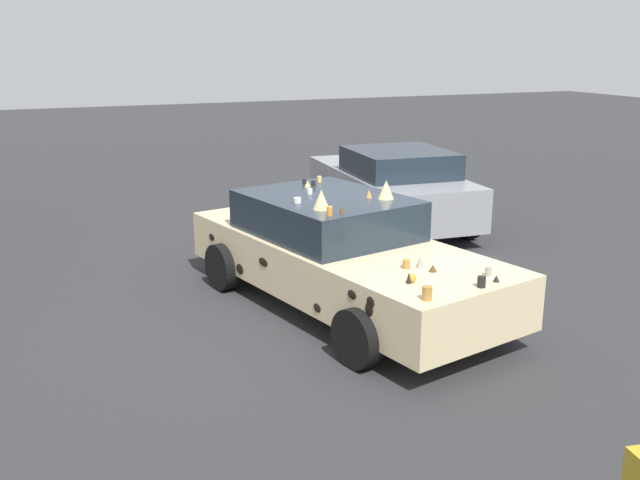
# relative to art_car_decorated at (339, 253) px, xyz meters

# --- Properties ---
(ground_plane) EXTENTS (60.00, 60.00, 0.00)m
(ground_plane) POSITION_rel_art_car_decorated_xyz_m (-0.07, -0.02, -0.69)
(ground_plane) COLOR #2D2D30
(art_car_decorated) EXTENTS (4.93, 2.75, 1.59)m
(art_car_decorated) POSITION_rel_art_car_decorated_xyz_m (0.00, 0.00, 0.00)
(art_car_decorated) COLOR beige
(art_car_decorated) RESTS_ON ground
(parked_sedan_far_right) EXTENTS (4.13, 2.23, 1.41)m
(parked_sedan_far_right) POSITION_rel_art_car_decorated_xyz_m (3.26, -2.49, 0.03)
(parked_sedan_far_right) COLOR gray
(parked_sedan_far_right) RESTS_ON ground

